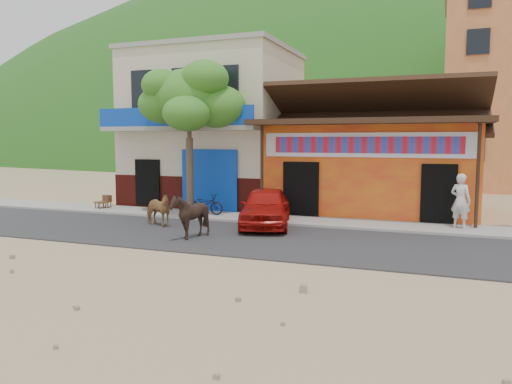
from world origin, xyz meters
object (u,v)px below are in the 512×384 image
(cafe_chair_right, at_px, (104,196))
(red_car, at_px, (266,207))
(scooter, at_px, (205,204))
(cow_dark, at_px, (190,216))
(tree, at_px, (189,138))
(cow_tan, at_px, (157,209))
(pedestrian, at_px, (461,201))
(cafe_chair_left, at_px, (101,196))

(cafe_chair_right, bearing_deg, red_car, -13.19)
(scooter, xyz_separation_m, cafe_chair_right, (-5.00, 0.27, 0.09))
(cafe_chair_right, bearing_deg, cow_dark, -35.93)
(tree, xyz_separation_m, cow_tan, (0.04, -2.48, -2.50))
(scooter, bearing_deg, cow_dark, -159.45)
(cafe_chair_right, bearing_deg, pedestrian, -2.00)
(tree, height_order, cafe_chair_right, tree)
(pedestrian, bearing_deg, cafe_chair_right, 24.65)
(cow_dark, height_order, red_car, cow_dark)
(cow_dark, relative_size, scooter, 0.91)
(cow_tan, distance_m, cafe_chair_left, 5.16)
(cow_dark, height_order, cafe_chair_right, cow_dark)
(pedestrian, distance_m, cafe_chair_right, 14.30)
(cow_dark, xyz_separation_m, pedestrian, (7.68, 4.45, 0.29))
(cow_tan, height_order, pedestrian, pedestrian)
(tree, xyz_separation_m, cafe_chair_right, (-4.40, 0.35, -2.50))
(cow_dark, distance_m, cafe_chair_right, 7.98)
(cow_dark, relative_size, red_car, 0.35)
(scooter, bearing_deg, cafe_chair_right, 86.33)
(scooter, distance_m, cafe_chair_left, 5.00)
(pedestrian, bearing_deg, cow_tan, 40.68)
(pedestrian, bearing_deg, red_car, 38.85)
(tree, height_order, cow_dark, tree)
(cafe_chair_left, height_order, cafe_chair_right, cafe_chair_left)
(tree, xyz_separation_m, cow_dark, (2.22, -4.11, -2.38))
(tree, relative_size, cafe_chair_left, 6.00)
(cow_tan, xyz_separation_m, cow_dark, (2.18, -1.62, 0.12))
(scooter, height_order, pedestrian, pedestrian)
(red_car, distance_m, cafe_chair_left, 8.14)
(scooter, xyz_separation_m, pedestrian, (9.30, 0.26, 0.50))
(red_car, bearing_deg, pedestrian, -1.68)
(red_car, bearing_deg, tree, 145.26)
(scooter, relative_size, cafe_chair_right, 1.55)
(tree, distance_m, pedestrian, 10.12)
(cow_dark, distance_m, cafe_chair_left, 7.87)
(cow_dark, distance_m, red_car, 3.19)
(red_car, relative_size, pedestrian, 2.20)
(red_car, bearing_deg, cow_dark, -131.97)
(cow_tan, xyz_separation_m, cafe_chair_left, (-4.44, 2.63, -0.00))
(pedestrian, xyz_separation_m, cafe_chair_left, (-14.30, -0.19, -0.41))
(cow_dark, distance_m, scooter, 4.49)
(cow_dark, bearing_deg, pedestrian, 87.96)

